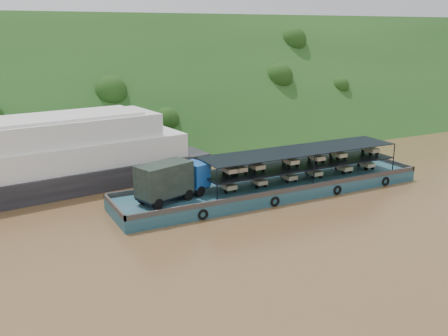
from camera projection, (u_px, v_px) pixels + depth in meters
name	position (u px, v px, depth m)	size (l,w,h in m)	color
ground	(254.00, 202.00, 51.57)	(160.00, 160.00, 0.00)	brown
hillside	(143.00, 138.00, 82.34)	(140.00, 28.00, 28.00)	#173814
cargo_barge	(262.00, 185.00, 53.20)	(35.00, 7.18, 5.04)	#16404D
passenger_ferry	(32.00, 160.00, 54.35)	(41.06, 14.91, 8.13)	black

